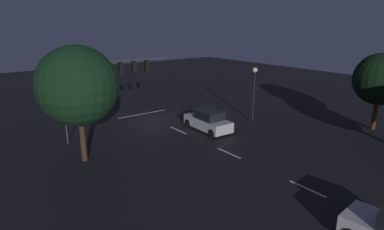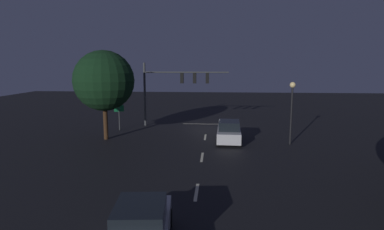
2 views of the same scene
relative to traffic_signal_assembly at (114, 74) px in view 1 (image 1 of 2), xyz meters
The scene contains 11 objects.
ground_plane 5.37m from the traffic_signal_assembly, 163.66° to the left, with size 80.00×80.00×0.00m, color black.
traffic_signal_assembly is the anchor object (origin of this frame).
lane_dash_far 7.21m from the traffic_signal_assembly, 122.19° to the left, with size 2.20×0.16×0.01m, color beige.
lane_dash_mid 12.12m from the traffic_signal_assembly, 105.81° to the left, with size 2.20×0.16×0.01m, color beige.
lane_dash_near 17.71m from the traffic_signal_assembly, 100.35° to the left, with size 2.20×0.16×0.01m, color beige.
stop_bar 5.42m from the traffic_signal_assembly, 159.01° to the right, with size 5.00×0.16×0.01m, color beige.
car_approaching 8.84m from the traffic_signal_assembly, 128.23° to the left, with size 2.03×4.42×1.70m.
street_lamp_left_kerb 11.93m from the traffic_signal_assembly, 144.63° to the left, with size 0.44×0.44×4.80m.
route_sign 6.17m from the traffic_signal_assembly, 26.93° to the left, with size 0.88×0.32×2.41m.
tree_left_near 21.50m from the traffic_signal_assembly, 138.32° to the left, with size 4.13×4.13×6.22m.
tree_right_near 8.02m from the traffic_signal_assembly, 50.96° to the left, with size 4.87×4.87×7.24m.
Camera 1 is at (14.02, 24.48, 8.42)m, focal length 30.04 mm.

